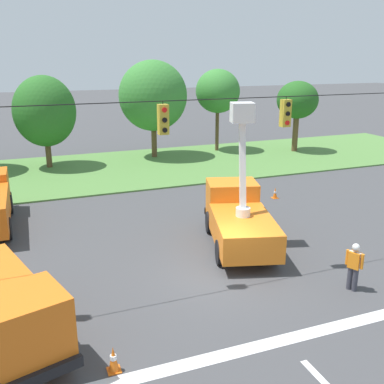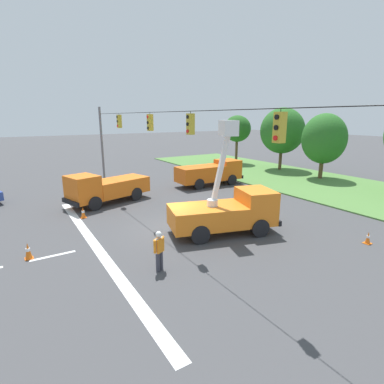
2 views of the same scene
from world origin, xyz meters
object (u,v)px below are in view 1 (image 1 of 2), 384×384
object	(u,v)px
utility_truck_bucket_lift	(239,215)
traffic_cone_mid_left	(275,193)
traffic_cone_foreground_right	(113,359)
tree_east	(153,96)
utility_truck_support_near	(2,307)
tree_centre	(45,111)
road_worker	(354,264)
tree_east_end	(297,100)
tree_far_east	(218,91)

from	to	relation	value
utility_truck_bucket_lift	traffic_cone_mid_left	size ratio (longest dim) A/B	9.94
utility_truck_bucket_lift	traffic_cone_foreground_right	distance (m)	9.38
tree_east	utility_truck_support_near	bearing A→B (deg)	-116.55
utility_truck_support_near	traffic_cone_foreground_right	distance (m)	3.61
utility_truck_bucket_lift	traffic_cone_mid_left	bearing A→B (deg)	45.81
traffic_cone_foreground_right	traffic_cone_mid_left	bearing A→B (deg)	44.12
tree_centre	utility_truck_support_near	size ratio (longest dim) A/B	1.01
traffic_cone_mid_left	tree_centre	bearing A→B (deg)	133.33
road_worker	traffic_cone_mid_left	world-z (taller)	road_worker
tree_centre	tree_east_end	xyz separation A→B (m)	(20.22, -1.54, 0.22)
road_worker	traffic_cone_mid_left	size ratio (longest dim) A/B	2.76
tree_centre	tree_east_end	world-z (taller)	tree_centre
tree_far_east	traffic_cone_foreground_right	size ratio (longest dim) A/B	9.55
tree_centre	traffic_cone_foreground_right	world-z (taller)	tree_centre
utility_truck_bucket_lift	traffic_cone_foreground_right	size ratio (longest dim) A/B	8.75
traffic_cone_foreground_right	road_worker	bearing A→B (deg)	7.88
tree_east	tree_far_east	xyz separation A→B (m)	(5.81, 0.52, 0.16)
road_worker	utility_truck_bucket_lift	bearing A→B (deg)	110.49
tree_east_end	road_worker	distance (m)	24.42
tree_east_end	utility_truck_bucket_lift	bearing A→B (deg)	-130.20
traffic_cone_foreground_right	traffic_cone_mid_left	xyz separation A→B (m)	(11.90, 11.54, -0.05)
utility_truck_support_near	traffic_cone_mid_left	size ratio (longest dim) A/B	10.35
tree_east	traffic_cone_mid_left	size ratio (longest dim) A/B	12.02
tree_centre	traffic_cone_mid_left	bearing A→B (deg)	-46.67
tree_east_end	traffic_cone_foreground_right	distance (m)	30.58
tree_centre	tree_far_east	bearing A→B (deg)	4.64
utility_truck_support_near	traffic_cone_foreground_right	size ratio (longest dim) A/B	9.12
tree_east_end	utility_truck_bucket_lift	xyz separation A→B (m)	(-13.57, -16.06, -3.06)
tree_east_end	utility_truck_bucket_lift	distance (m)	21.25
tree_east	utility_truck_bucket_lift	bearing A→B (deg)	-95.08
utility_truck_support_near	road_worker	world-z (taller)	utility_truck_support_near
tree_east	utility_truck_bucket_lift	size ratio (longest dim) A/B	1.21
tree_centre	utility_truck_bucket_lift	xyz separation A→B (m)	(6.65, -17.60, -2.84)
tree_east_end	utility_truck_support_near	distance (m)	30.76
tree_east_end	utility_truck_support_near	bearing A→B (deg)	-138.94
road_worker	tree_east_end	bearing A→B (deg)	61.19
tree_far_east	utility_truck_bucket_lift	size ratio (longest dim) A/B	1.09
tree_centre	utility_truck_support_near	distance (m)	22.03
traffic_cone_mid_left	tree_far_east	bearing A→B (deg)	80.04
tree_east	traffic_cone_foreground_right	size ratio (longest dim) A/B	10.59
tree_far_east	traffic_cone_foreground_right	xyz separation A→B (m)	(-14.28, -25.08, -4.77)
tree_east	tree_far_east	distance (m)	5.84
tree_east_end	traffic_cone_foreground_right	size ratio (longest dim) A/B	8.24
tree_east_end	traffic_cone_mid_left	world-z (taller)	tree_east_end
tree_far_east	utility_truck_support_near	size ratio (longest dim) A/B	1.05
tree_east_end	traffic_cone_foreground_right	world-z (taller)	tree_east_end
tree_centre	tree_far_east	size ratio (longest dim) A/B	0.96
road_worker	utility_truck_support_near	bearing A→B (deg)	174.54
tree_east_end	utility_truck_support_near	xyz separation A→B (m)	(-23.07, -20.10, -3.21)
tree_centre	utility_truck_bucket_lift	size ratio (longest dim) A/B	1.05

